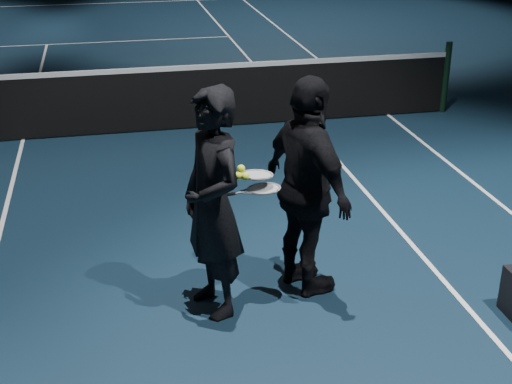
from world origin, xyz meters
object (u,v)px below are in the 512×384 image
player_a (213,204)px  racket_upper (257,175)px  player_b (307,189)px  racket_lower (264,189)px  tennis_balls (242,174)px

player_a → racket_upper: size_ratio=2.88×
racket_upper → player_b: bearing=-9.1°
player_b → racket_upper: size_ratio=2.88×
racket_lower → racket_upper: (-0.06, 0.03, 0.12)m
racket_lower → tennis_balls: tennis_balls is taller
player_a → racket_upper: 0.44m
player_b → tennis_balls: (-0.59, -0.10, 0.23)m
racket_lower → tennis_balls: (-0.19, -0.03, 0.16)m
player_a → racket_lower: size_ratio=2.88×
player_b → tennis_balls: player_b is taller
racket_upper → racket_lower: bearing=-42.7°
racket_lower → player_b: bearing=-0.0°
player_b → racket_upper: (-0.45, -0.04, 0.18)m
racket_upper → tennis_balls: bearing=-170.4°
player_b → racket_upper: player_b is taller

